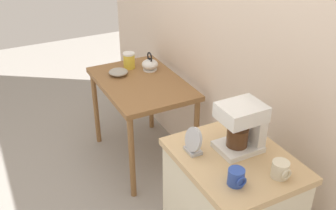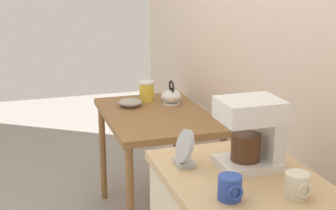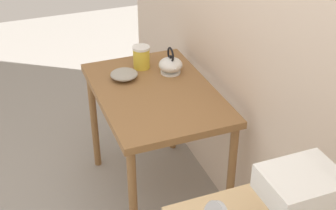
% 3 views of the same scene
% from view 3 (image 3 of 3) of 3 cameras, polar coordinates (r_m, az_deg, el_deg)
% --- Properties ---
extents(back_wall, '(4.40, 0.10, 2.80)m').
position_cam_3_polar(back_wall, '(1.93, 17.97, 11.06)').
color(back_wall, beige).
rests_on(back_wall, ground_plane).
extents(wooden_table, '(0.92, 0.63, 0.75)m').
position_cam_3_polar(wooden_table, '(2.63, -1.53, 0.09)').
color(wooden_table, olive).
rests_on(wooden_table, ground_plane).
extents(bowl_stoneware, '(0.16, 0.16, 0.05)m').
position_cam_3_polar(bowl_stoneware, '(2.70, -5.34, 3.70)').
color(bowl_stoneware, '#9E998C').
rests_on(bowl_stoneware, wooden_table).
extents(teakettle, '(0.17, 0.14, 0.16)m').
position_cam_3_polar(teakettle, '(2.74, 0.33, 4.87)').
color(teakettle, white).
rests_on(teakettle, wooden_table).
extents(canister_enamel, '(0.10, 0.10, 0.14)m').
position_cam_3_polar(canister_enamel, '(2.80, -3.24, 5.80)').
color(canister_enamel, gold).
rests_on(canister_enamel, wooden_table).
extents(coffee_maker, '(0.18, 0.22, 0.26)m').
position_cam_3_polar(coffee_maker, '(1.45, 16.13, -11.44)').
color(coffee_maker, white).
rests_on(coffee_maker, kitchen_counter).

